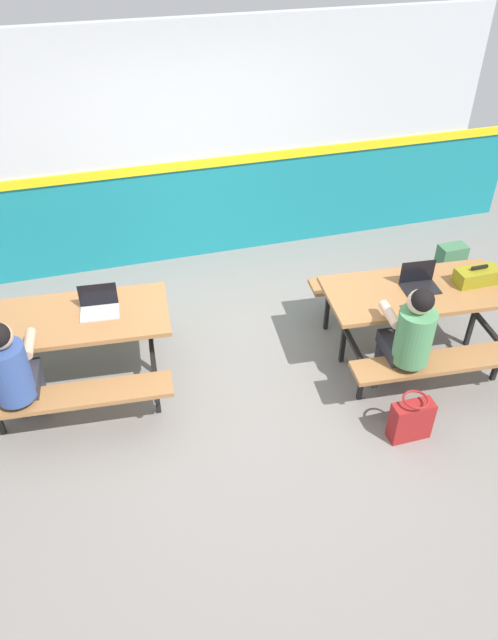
% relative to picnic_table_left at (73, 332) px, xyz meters
% --- Properties ---
extents(ground_plane, '(10.00, 10.00, 0.02)m').
position_rel_picnic_table_left_xyz_m(ground_plane, '(1.50, -0.30, -0.58)').
color(ground_plane, gray).
extents(accent_backdrop, '(8.00, 0.14, 2.60)m').
position_rel_picnic_table_left_xyz_m(accent_backdrop, '(1.50, 1.94, 0.67)').
color(accent_backdrop, teal).
rests_on(accent_backdrop, ground).
extents(picnic_table_left, '(1.70, 1.68, 0.74)m').
position_rel_picnic_table_left_xyz_m(picnic_table_left, '(0.00, 0.00, 0.00)').
color(picnic_table_left, '#9E6B3D').
rests_on(picnic_table_left, ground).
extents(picnic_table_right, '(1.70, 1.68, 0.74)m').
position_rel_picnic_table_left_xyz_m(picnic_table_right, '(3.00, -0.44, 0.00)').
color(picnic_table_right, '#9E6B3D').
rests_on(picnic_table_right, ground).
extents(student_nearer, '(0.39, 0.53, 1.21)m').
position_rel_picnic_table_left_xyz_m(student_nearer, '(-0.45, -0.52, 0.14)').
color(student_nearer, '#2D2D38').
rests_on(student_nearer, ground).
extents(student_further, '(0.39, 0.53, 1.21)m').
position_rel_picnic_table_left_xyz_m(student_further, '(2.64, -0.97, 0.14)').
color(student_further, '#2D2D38').
rests_on(student_further, ground).
extents(laptop_silver, '(0.34, 0.25, 0.22)m').
position_rel_picnic_table_left_xyz_m(laptop_silver, '(0.25, 0.02, 0.21)').
color(laptop_silver, silver).
rests_on(laptop_silver, picnic_table_left).
extents(laptop_dark, '(0.34, 0.25, 0.22)m').
position_rel_picnic_table_left_xyz_m(laptop_dark, '(3.03, -0.41, 0.21)').
color(laptop_dark, black).
rests_on(laptop_dark, picnic_table_right).
extents(toolbox_grey, '(0.40, 0.18, 0.18)m').
position_rel_picnic_table_left_xyz_m(toolbox_grey, '(3.56, -0.49, 0.24)').
color(toolbox_grey, olive).
rests_on(toolbox_grey, picnic_table_right).
extents(tote_bag_bright, '(0.34, 0.21, 0.43)m').
position_rel_picnic_table_left_xyz_m(tote_bag_bright, '(2.52, -1.40, -0.38)').
color(tote_bag_bright, maroon).
rests_on(tote_bag_bright, ground).
extents(satchel_spare, '(0.30, 0.22, 0.44)m').
position_rel_picnic_table_left_xyz_m(satchel_spare, '(4.06, 0.58, -0.36)').
color(satchel_spare, '#3F724C').
rests_on(satchel_spare, ground).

